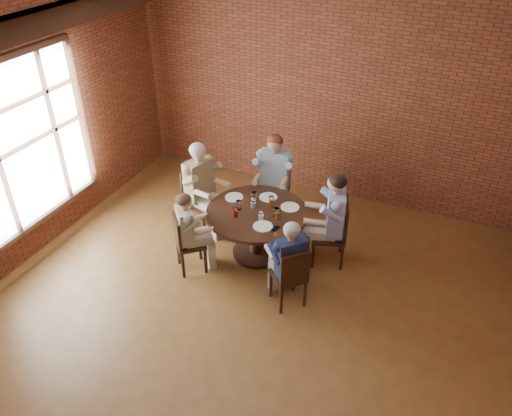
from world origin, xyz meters
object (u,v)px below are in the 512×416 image
at_px(chair_a, 336,230).
at_px(diner_d, 190,233).
at_px(diner_a, 330,219).
at_px(diner_c, 203,188).
at_px(dining_table, 257,224).
at_px(smartphone, 275,229).
at_px(diner_e, 289,264).
at_px(diner_b, 273,178).
at_px(chair_c, 199,196).
at_px(chair_e, 291,276).
at_px(chair_d, 185,241).
at_px(chair_b, 275,185).

relative_size(chair_a, diner_d, 0.80).
distance_m(diner_a, diner_c, 1.99).
bearing_deg(chair_a, dining_table, -90.00).
height_order(chair_a, smartphone, chair_a).
bearing_deg(diner_d, diner_c, -23.86).
bearing_deg(diner_e, dining_table, -90.00).
height_order(diner_a, diner_b, diner_b).
height_order(chair_c, diner_c, diner_c).
xyz_separation_m(diner_c, chair_e, (1.83, -1.09, -0.22)).
distance_m(chair_a, chair_e, 1.13).
distance_m(diner_c, diner_d, 1.01).
xyz_separation_m(diner_a, chair_e, (-0.16, -1.07, -0.21)).
bearing_deg(dining_table, diner_d, -137.46).
height_order(diner_a, chair_c, diner_a).
height_order(diner_a, diner_c, diner_c).
distance_m(diner_d, diner_e, 1.46).
height_order(diner_a, chair_e, diner_a).
distance_m(dining_table, chair_a, 1.10).
distance_m(diner_e, smartphone, 0.59).
distance_m(diner_c, chair_d, 1.06).
distance_m(dining_table, chair_d, 1.03).
xyz_separation_m(diner_a, chair_c, (-2.08, 0.04, -0.17)).
height_order(diner_c, chair_e, diner_c).
bearing_deg(diner_a, chair_c, -108.05).
xyz_separation_m(chair_a, diner_c, (-2.08, -0.01, 0.19)).
xyz_separation_m(chair_b, chair_e, (0.98, -1.88, -0.04)).
xyz_separation_m(chair_c, diner_c, (0.09, -0.03, 0.18)).
bearing_deg(chair_d, dining_table, -90.00).
relative_size(diner_a, chair_d, 1.60).
bearing_deg(diner_c, chair_e, -104.13).
bearing_deg(smartphone, chair_d, -144.36).
bearing_deg(smartphone, diner_d, -145.71).
xyz_separation_m(chair_d, diner_e, (1.50, -0.04, 0.15)).
bearing_deg(chair_e, chair_b, -108.22).
height_order(diner_b, diner_e, diner_b).
distance_m(dining_table, diner_d, 0.96).
distance_m(diner_b, chair_c, 1.18).
height_order(chair_b, chair_d, chair_b).
height_order(chair_e, smartphone, chair_e).
height_order(diner_b, diner_d, diner_b).
bearing_deg(diner_c, smartphone, -95.96).
bearing_deg(dining_table, chair_a, 16.86).
relative_size(chair_d, chair_e, 0.98).
bearing_deg(chair_b, diner_e, -72.38).
bearing_deg(diner_b, chair_b, 90.00).
distance_m(chair_b, diner_e, 2.05).
bearing_deg(chair_e, chair_c, -75.87).
bearing_deg(diner_b, chair_c, -154.20).
xyz_separation_m(chair_b, diner_c, (-0.85, -0.79, 0.18)).
height_order(diner_c, diner_d, diner_c).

